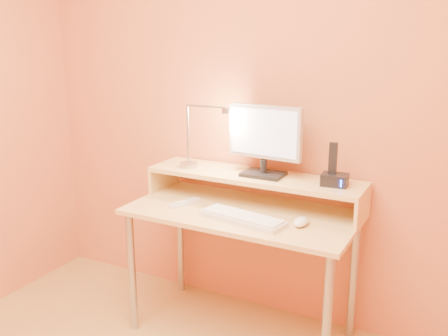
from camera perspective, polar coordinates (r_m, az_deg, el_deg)
The scene contains 25 objects.
wall_back at distance 2.80m, azimuth 5.01°, elevation 7.42°, with size 3.00×0.04×2.50m, color #C87445.
desk_leg_fl at distance 2.86m, azimuth -10.45°, elevation -11.58°, with size 0.04×0.04×0.69m, color #A9A9B1.
desk_leg_fr at distance 2.42m, azimuth 11.61°, elevation -16.99°, with size 0.04×0.04×0.69m, color #A9A9B1.
desk_leg_bl at distance 3.23m, azimuth -4.97°, elevation -8.18°, with size 0.04×0.04×0.69m, color #A9A9B1.
desk_leg_br at distance 2.85m, azimuth 14.51°, elevation -12.01°, with size 0.04×0.04×0.69m, color #A9A9B1.
desk_lower at distance 2.65m, azimuth 2.05°, elevation -5.11°, with size 1.20×0.60×0.03m, color #E0C182.
shelf_riser_left at distance 3.03m, azimuth -6.83°, elevation -1.00°, with size 0.02×0.30×0.14m, color #E0C182.
shelf_riser_right at distance 2.58m, azimuth 15.51°, elevation -4.34°, with size 0.02×0.30×0.14m, color #E0C182.
desk_shelf at distance 2.73m, azimuth 3.45°, elevation -0.98°, with size 1.20×0.30×0.03m, color #E0C182.
monitor_foot at distance 2.70m, azimuth 4.50°, elevation -0.69°, with size 0.22×0.16×0.02m, color black.
monitor_neck at distance 2.69m, azimuth 4.52°, elevation 0.21°, with size 0.04×0.04×0.07m, color black.
monitor_panel at distance 2.66m, azimuth 4.69°, elevation 4.12°, with size 0.42×0.04×0.28m, color #B8B8BD.
monitor_back at distance 2.68m, azimuth 4.88°, elevation 4.21°, with size 0.37×0.01×0.24m, color black.
monitor_screen at distance 2.64m, azimuth 4.53°, elevation 4.06°, with size 0.38×0.00×0.25m, color #D0E3FF.
lamp_base at distance 2.87m, azimuth -4.05°, elevation 0.37°, with size 0.10×0.10×0.03m, color #A9A9B1.
lamp_post at distance 2.83m, azimuth -4.11°, elevation 3.84°, with size 0.01×0.01×0.33m, color #A9A9B1.
lamp_arm at distance 2.75m, azimuth -2.03°, elevation 7.00°, with size 0.01×0.01×0.24m, color #A9A9B1.
lamp_head at distance 2.69m, azimuth 0.21°, elevation 6.52°, with size 0.04×0.04×0.03m, color #A9A9B1.
lamp_bulb at distance 2.69m, azimuth 0.21°, elevation 6.19°, with size 0.03×0.03×0.00m, color #FFEAC6.
phone_dock at distance 2.57m, azimuth 12.49°, elevation -1.31°, with size 0.13×0.10×0.06m, color black.
phone_handset at distance 2.55m, azimuth 12.30°, elevation 1.10°, with size 0.04×0.03×0.16m, color black.
phone_led at distance 2.51m, azimuth 13.17°, elevation -1.73°, with size 0.01×0.00×0.04m, color #124DFF.
keyboard at distance 2.50m, azimuth 2.15°, elevation -5.77°, with size 0.44×0.14×0.02m, color silver.
mouse at distance 2.46m, azimuth 8.74°, elevation -6.06°, with size 0.07×0.12×0.04m, color white.
remote_control at distance 2.73m, azimuth -4.44°, elevation -4.03°, with size 0.05×0.19×0.02m, color silver.
Camera 1 is at (1.07, -1.06, 1.62)m, focal length 40.15 mm.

